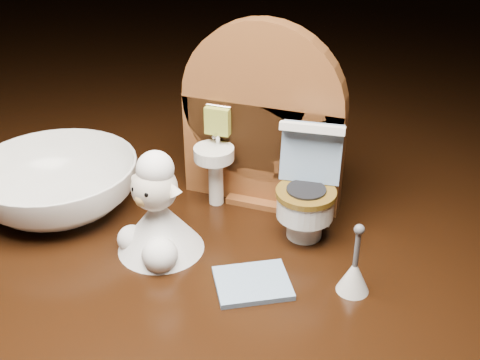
{
  "coord_description": "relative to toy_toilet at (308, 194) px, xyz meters",
  "views": [
    {
      "loc": [
        0.13,
        -0.34,
        0.26
      ],
      "look_at": [
        -0.0,
        0.01,
        0.05
      ],
      "focal_mm": 45.0,
      "sensor_mm": 36.0,
      "label": 1
    }
  ],
  "objects": [
    {
      "name": "toy_toilet",
      "position": [
        0.0,
        0.0,
        0.0
      ],
      "size": [
        0.05,
        0.06,
        0.09
      ],
      "rotation": [
        0.0,
        0.0,
        0.11
      ],
      "color": "white",
      "rests_on": "ground"
    },
    {
      "name": "backdrop_panel",
      "position": [
        -0.05,
        0.03,
        0.03
      ],
      "size": [
        0.13,
        0.05,
        0.15
      ],
      "color": "brown",
      "rests_on": "ground"
    },
    {
      "name": "bath_mat",
      "position": [
        -0.02,
        -0.08,
        -0.03
      ],
      "size": [
        0.06,
        0.06,
        0.0
      ],
      "primitive_type": "cube",
      "rotation": [
        0.0,
        0.0,
        0.53
      ],
      "color": "#7997BA",
      "rests_on": "ground"
    },
    {
      "name": "toilet_brush",
      "position": [
        0.05,
        -0.06,
        -0.02
      ],
      "size": [
        0.02,
        0.02,
        0.05
      ],
      "color": "white",
      "rests_on": "ground"
    },
    {
      "name": "ceramic_bowl",
      "position": [
        -0.2,
        -0.04,
        -0.01
      ],
      "size": [
        0.16,
        0.16,
        0.04
      ],
      "primitive_type": "imported",
      "rotation": [
        0.0,
        0.0,
        0.32
      ],
      "color": "white",
      "rests_on": "ground"
    },
    {
      "name": "plush_lamb",
      "position": [
        -0.09,
        -0.06,
        -0.0
      ],
      "size": [
        0.06,
        0.06,
        0.08
      ],
      "rotation": [
        0.0,
        0.0,
        -0.28
      ],
      "color": "white",
      "rests_on": "ground"
    }
  ]
}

